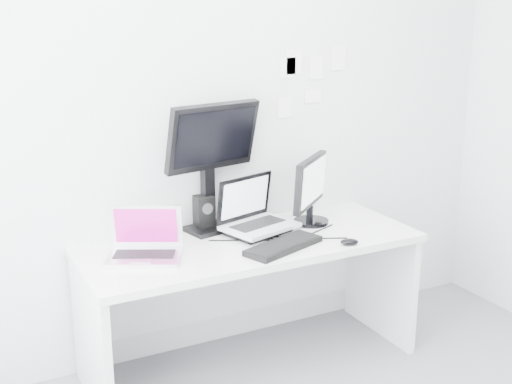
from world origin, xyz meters
TOP-DOWN VIEW (x-y plane):
  - back_wall at (0.00, 1.60)m, footprint 3.60×0.00m
  - desk at (0.00, 1.25)m, footprint 1.80×0.70m
  - macbook at (-0.59, 1.25)m, footprint 0.44×0.40m
  - speaker at (-0.15, 1.52)m, footprint 0.11×0.11m
  - dell_laptop at (0.09, 1.33)m, footprint 0.45×0.39m
  - rear_monitor at (-0.11, 1.51)m, footprint 0.57×0.30m
  - samsung_monitor at (0.44, 1.36)m, footprint 0.46×0.43m
  - keyboard at (0.09, 1.07)m, footprint 0.47×0.30m
  - mouse at (0.43, 0.96)m, footprint 0.11×0.09m
  - wall_note_0 at (0.45, 1.59)m, footprint 0.10×0.00m
  - wall_note_1 at (0.60, 1.59)m, footprint 0.09×0.00m
  - wall_note_2 at (0.75, 1.59)m, footprint 0.10×0.00m
  - wall_note_3 at (0.58, 1.59)m, footprint 0.11×0.00m
  - wall_note_4 at (0.41, 1.59)m, footprint 0.10×0.00m
  - wall_note_5 at (0.39, 1.59)m, footprint 0.09×0.00m

SIDE VIEW (x-z plane):
  - desk at x=0.00m, z-range 0.00..0.73m
  - keyboard at x=0.09m, z-range 0.73..0.76m
  - mouse at x=0.43m, z-range 0.73..0.76m
  - speaker at x=-0.15m, z-range 0.73..0.93m
  - macbook at x=-0.59m, z-range 0.73..1.00m
  - dell_laptop at x=0.09m, z-range 0.73..1.04m
  - samsung_monitor at x=0.44m, z-range 0.73..1.13m
  - rear_monitor at x=-0.11m, z-range 0.73..1.46m
  - back_wall at x=0.00m, z-range -0.45..3.15m
  - wall_note_5 at x=0.39m, z-range 1.31..1.42m
  - wall_note_3 at x=0.58m, z-range 1.38..1.46m
  - wall_note_1 at x=0.60m, z-range 1.52..1.65m
  - wall_note_4 at x=0.41m, z-range 1.53..1.65m
  - wall_note_0 at x=0.45m, z-range 1.55..1.69m
  - wall_note_2 at x=0.75m, z-range 1.56..1.70m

